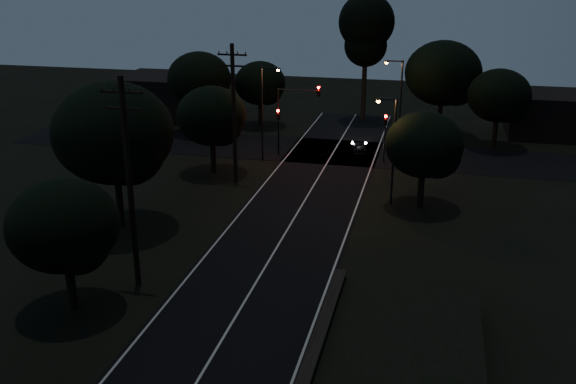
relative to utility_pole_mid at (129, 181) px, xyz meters
The scene contains 21 objects.
road_surface 18.13m from the utility_pole_mid, 69.58° to the left, with size 60.00×70.00×0.03m.
utility_pole_mid is the anchor object (origin of this frame).
utility_pole_far 17.00m from the utility_pole_mid, 90.00° to the left, with size 2.20×0.30×10.50m.
tree_left_b 3.87m from the utility_pole_mid, 120.31° to the right, with size 5.23×5.23×6.65m.
tree_left_c 8.06m from the utility_pole_mid, 121.75° to the left, with size 7.38×7.38×9.32m.
tree_left_d 19.07m from the utility_pole_mid, 96.96° to the left, with size 5.49×5.49×6.96m.
tree_far_nw 35.04m from the utility_pole_mid, 94.61° to the left, with size 5.19×5.19×6.58m.
tree_far_w 31.85m from the utility_pole_mid, 104.14° to the left, with size 6.20×6.20×7.90m.
tree_far_ne 38.05m from the utility_pole_mid, 66.36° to the left, with size 7.21×7.21×9.12m.
tree_far_e 37.76m from the utility_pole_mid, 57.65° to the left, with size 5.60×5.60×7.11m.
tree_right_a 20.62m from the utility_pole_mid, 46.40° to the left, with size 5.25×5.25×6.67m.
tall_pine 40.77m from the utility_pole_mid, 80.07° to the left, with size 5.75×5.75×13.07m.
building_left 39.72m from the utility_pole_mid, 110.73° to the left, with size 10.00×8.00×4.40m, color black.
building_right 46.19m from the utility_pole_mid, 55.62° to the left, with size 9.00×7.00×4.00m, color black.
signal_left 25.19m from the utility_pole_mid, 86.79° to the left, with size 0.28×0.35×4.10m.
signal_right 27.30m from the utility_pole_mid, 67.01° to the left, with size 0.28×0.35×4.10m.
signal_mast 25.22m from the utility_pole_mid, 82.96° to the left, with size 3.70×0.35×6.25m.
streetlight_a 23.04m from the utility_pole_mid, 88.27° to the left, with size 1.66×0.26×8.00m.
streetlight_b 31.15m from the utility_pole_mid, 68.70° to the left, with size 1.66×0.26×8.00m.
streetlight_c 19.15m from the utility_pole_mid, 51.74° to the left, with size 1.46×0.26×7.50m.
car 28.81m from the utility_pole_mid, 73.01° to the left, with size 1.21×3.00×1.02m, color black.
Camera 1 is at (8.55, -12.55, 16.07)m, focal length 40.00 mm.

